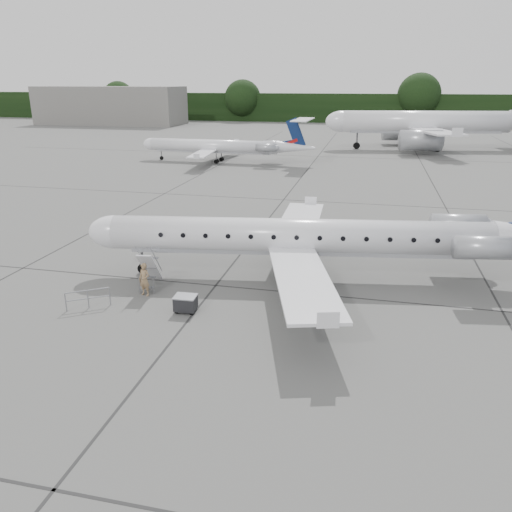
# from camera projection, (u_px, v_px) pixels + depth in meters

# --- Properties ---
(ground) EXTENTS (320.00, 320.00, 0.00)m
(ground) POSITION_uv_depth(u_px,v_px,m) (328.00, 336.00, 23.31)
(ground) COLOR slate
(ground) RESTS_ON ground
(treeline) EXTENTS (260.00, 4.00, 8.00)m
(treeline) POSITION_uv_depth(u_px,v_px,m) (370.00, 109.00, 141.56)
(treeline) COLOR black
(treeline) RESTS_ON ground
(terminal_building) EXTENTS (40.00, 14.00, 10.00)m
(terminal_building) POSITION_uv_depth(u_px,v_px,m) (110.00, 105.00, 137.62)
(terminal_building) COLOR slate
(terminal_building) RESTS_ON ground
(main_regional_jet) EXTENTS (31.21, 24.59, 7.28)m
(main_regional_jet) POSITION_uv_depth(u_px,v_px,m) (299.00, 219.00, 29.06)
(main_regional_jet) COLOR silver
(main_regional_jet) RESTS_ON ground
(airstair) EXTENTS (1.16, 2.18, 2.28)m
(airstair) POSITION_uv_depth(u_px,v_px,m) (150.00, 268.00, 28.47)
(airstair) COLOR silver
(airstair) RESTS_ON ground
(passenger) EXTENTS (0.76, 0.59, 1.86)m
(passenger) POSITION_uv_depth(u_px,v_px,m) (144.00, 280.00, 27.42)
(passenger) COLOR #90724E
(passenger) RESTS_ON ground
(safety_railing) EXTENTS (1.88, 1.28, 1.00)m
(safety_railing) POSITION_uv_depth(u_px,v_px,m) (88.00, 299.00, 25.99)
(safety_railing) COLOR gray
(safety_railing) RESTS_ON ground
(baggage_cart) EXTENTS (1.11, 0.92, 0.93)m
(baggage_cart) POSITION_uv_depth(u_px,v_px,m) (186.00, 303.00, 25.60)
(baggage_cart) COLOR black
(baggage_cart) RESTS_ON ground
(bg_narrowbody) EXTENTS (40.26, 32.01, 13.02)m
(bg_narrowbody) POSITION_uv_depth(u_px,v_px,m) (426.00, 111.00, 85.12)
(bg_narrowbody) COLOR silver
(bg_narrowbody) RESTS_ON ground
(bg_regional_left) EXTENTS (25.17, 18.46, 6.47)m
(bg_regional_left) POSITION_uv_depth(u_px,v_px,m) (213.00, 140.00, 72.60)
(bg_regional_left) COLOR silver
(bg_regional_left) RESTS_ON ground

